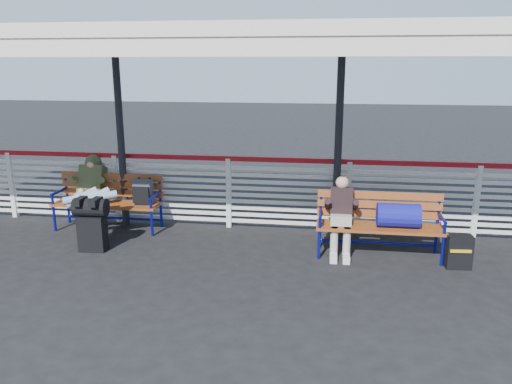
% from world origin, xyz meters
% --- Properties ---
extents(ground, '(60.00, 60.00, 0.00)m').
position_xyz_m(ground, '(0.00, 0.00, 0.00)').
color(ground, black).
rests_on(ground, ground).
extents(fence, '(12.08, 0.08, 1.24)m').
position_xyz_m(fence, '(0.00, 1.90, 0.66)').
color(fence, silver).
rests_on(fence, ground).
extents(canopy, '(12.60, 3.60, 3.16)m').
position_xyz_m(canopy, '(-0.00, 0.87, 3.04)').
color(canopy, silver).
rests_on(canopy, ground).
extents(luggage_stack, '(0.50, 0.30, 0.81)m').
position_xyz_m(luggage_stack, '(-1.80, 0.51, 0.44)').
color(luggage_stack, black).
rests_on(luggage_stack, ground).
extents(bench_left, '(1.80, 0.56, 0.92)m').
position_xyz_m(bench_left, '(-1.84, 1.54, 0.58)').
color(bench_left, '#98471D').
rests_on(bench_left, ground).
extents(bench_right, '(1.80, 0.56, 0.92)m').
position_xyz_m(bench_right, '(2.55, 0.91, 0.60)').
color(bench_right, '#98471D').
rests_on(bench_right, ground).
extents(traveler_man, '(0.93, 1.64, 0.77)m').
position_xyz_m(traveler_man, '(-2.14, 1.19, 0.70)').
color(traveler_man, '#9CB4D2').
rests_on(traveler_man, ground).
extents(companion_person, '(0.32, 0.66, 1.15)m').
position_xyz_m(companion_person, '(1.87, 0.90, 0.60)').
color(companion_person, '#AAA89A').
rests_on(companion_person, ground).
extents(suitcase_side, '(0.35, 0.23, 0.47)m').
position_xyz_m(suitcase_side, '(3.47, 0.60, 0.23)').
color(suitcase_side, black).
rests_on(suitcase_side, ground).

